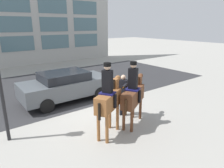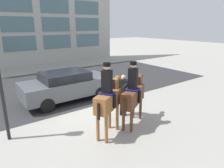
{
  "view_description": "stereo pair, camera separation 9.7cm",
  "coord_description": "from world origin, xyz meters",
  "views": [
    {
      "loc": [
        -4.35,
        -7.12,
        3.77
      ],
      "look_at": [
        0.15,
        -1.19,
        1.55
      ],
      "focal_mm": 32.0,
      "sensor_mm": 36.0,
      "label": 1
    },
    {
      "loc": [
        -4.27,
        -7.18,
        3.77
      ],
      "look_at": [
        0.15,
        -1.19,
        1.55
      ],
      "focal_mm": 32.0,
      "sensor_mm": 36.0,
      "label": 2
    }
  ],
  "objects": [
    {
      "name": "street_car_near_lane",
      "position": [
        -0.33,
        2.05,
        0.8
      ],
      "size": [
        4.5,
        2.04,
        1.51
      ],
      "color": "#51565B",
      "rests_on": "ground_plane"
    },
    {
      "name": "mounted_horse_companion",
      "position": [
        0.62,
        -1.92,
        1.25
      ],
      "size": [
        1.82,
        1.22,
        2.51
      ],
      "rotation": [
        0.0,
        0.0,
        0.52
      ],
      "color": "#59331E",
      "rests_on": "ground_plane"
    },
    {
      "name": "pedestrian_bystander",
      "position": [
        0.79,
        -1.12,
        1.06
      ],
      "size": [
        0.71,
        0.78,
        1.8
      ],
      "rotation": [
        0.0,
        0.0,
        -2.57
      ],
      "color": "black",
      "rests_on": "ground_plane"
    },
    {
      "name": "ground_plane",
      "position": [
        0.0,
        0.0,
        0.0
      ],
      "size": [
        80.0,
        80.0,
        0.0
      ],
      "primitive_type": "plane",
      "color": "#9E9B93"
    },
    {
      "name": "road_surface",
      "position": [
        0.0,
        4.75,
        0.0
      ],
      "size": [
        20.38,
        8.5,
        0.01
      ],
      "color": "#2D2D30",
      "rests_on": "ground_plane"
    },
    {
      "name": "mounted_horse_lead",
      "position": [
        -0.61,
        -2.01,
        1.37
      ],
      "size": [
        1.63,
        1.13,
        2.62
      ],
      "rotation": [
        0.0,
        0.0,
        0.53
      ],
      "color": "brown",
      "rests_on": "ground_plane"
    }
  ]
}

